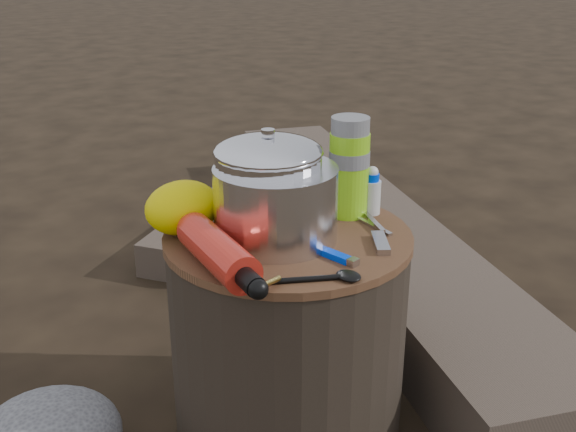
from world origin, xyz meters
TOP-DOWN VIEW (x-y plane):
  - ground at (0.00, 0.00)m, footprint 60.00×60.00m
  - stump at (0.00, 0.00)m, footprint 0.48×0.48m
  - log_main at (0.70, 0.46)m, footprint 1.16×2.02m
  - log_small at (0.69, 1.06)m, footprint 1.23×0.87m
  - foil_windscreen at (-0.03, -0.00)m, footprint 0.23×0.23m
  - camping_pot at (-0.03, 0.02)m, footprint 0.20×0.20m
  - fuel_bottle at (-0.19, -0.04)m, footprint 0.12×0.29m
  - thermos at (0.16, 0.00)m, footprint 0.08×0.08m
  - travel_mug at (0.14, 0.14)m, footprint 0.08×0.08m
  - stuff_sack at (-0.15, 0.14)m, footprint 0.15×0.12m
  - food_pouch at (0.02, 0.15)m, footprint 0.11×0.04m
  - lighter at (-0.00, -0.14)m, footprint 0.03×0.07m
  - multitool at (0.10, -0.15)m, footprint 0.07×0.09m
  - pot_grabber at (0.15, -0.07)m, footprint 0.07×0.14m
  - spork at (-0.10, -0.18)m, footprint 0.14×0.10m
  - squeeze_bottle at (0.20, -0.03)m, footprint 0.04×0.04m

SIDE VIEW (x-z plane):
  - ground at x=0.00m, z-range 0.00..0.00m
  - log_small at x=0.69m, z-range 0.00..0.11m
  - log_main at x=0.70m, z-range 0.00..0.17m
  - stump at x=0.00m, z-range 0.00..0.44m
  - spork at x=-0.10m, z-range 0.44..0.45m
  - pot_grabber at x=0.15m, z-range 0.44..0.45m
  - multitool at x=0.10m, z-range 0.44..0.46m
  - lighter at x=0.00m, z-range 0.44..0.46m
  - fuel_bottle at x=-0.19m, z-range 0.44..0.51m
  - squeeze_bottle at x=0.20m, z-range 0.44..0.53m
  - stuff_sack at x=-0.15m, z-range 0.44..0.55m
  - travel_mug at x=0.14m, z-range 0.44..0.56m
  - food_pouch at x=0.02m, z-range 0.44..0.58m
  - foil_windscreen at x=-0.03m, z-range 0.44..0.58m
  - camping_pot at x=-0.03m, z-range 0.44..0.64m
  - thermos at x=0.16m, z-range 0.44..0.65m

